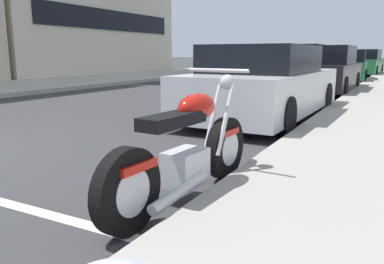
% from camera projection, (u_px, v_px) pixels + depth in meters
% --- Properties ---
extents(sidewalk_far_curb, '(120.00, 5.00, 0.14)m').
position_uv_depth(sidewalk_far_curb, '(98.00, 79.00, 18.08)').
color(sidewalk_far_curb, '#ADA89E').
rests_on(sidewalk_far_curb, ground).
extents(parking_stall_stripe, '(0.12, 2.20, 0.01)m').
position_uv_depth(parking_stall_stripe, '(78.00, 223.00, 2.89)').
color(parking_stall_stripe, silver).
rests_on(parking_stall_stripe, ground).
extents(parked_motorcycle, '(2.10, 0.62, 1.11)m').
position_uv_depth(parked_motorcycle, '(187.00, 152.00, 3.27)').
color(parked_motorcycle, black).
rests_on(parked_motorcycle, ground).
extents(parked_car_across_street, '(4.70, 1.96, 1.40)m').
position_uv_depth(parked_car_across_street, '(265.00, 84.00, 7.46)').
color(parked_car_across_street, silver).
rests_on(parked_car_across_street, ground).
extents(parked_car_mid_block, '(4.45, 1.85, 1.50)m').
position_uv_depth(parked_car_mid_block, '(325.00, 71.00, 12.56)').
color(parked_car_mid_block, black).
rests_on(parked_car_mid_block, ground).
extents(parked_car_far_down_curb, '(4.25, 2.05, 1.41)m').
position_uv_depth(parked_car_far_down_curb, '(345.00, 67.00, 17.62)').
color(parked_car_far_down_curb, '#236638').
rests_on(parked_car_far_down_curb, ground).
extents(parked_car_second_in_row, '(4.53, 2.00, 1.50)m').
position_uv_depth(parked_car_second_in_row, '(363.00, 63.00, 22.65)').
color(parked_car_second_in_row, '#236638').
rests_on(parked_car_second_in_row, ground).
extents(parked_car_near_corner, '(4.18, 2.00, 1.45)m').
position_uv_depth(parked_car_near_corner, '(367.00, 62.00, 27.78)').
color(parked_car_near_corner, '#4C515B').
rests_on(parked_car_near_corner, ground).
extents(crossing_truck, '(2.34, 5.64, 1.92)m').
position_uv_depth(crossing_truck, '(292.00, 57.00, 27.82)').
color(crossing_truck, '#4C5156').
rests_on(crossing_truck, ground).
extents(car_opposite_curb, '(4.33, 1.90, 1.42)m').
position_uv_depth(car_opposite_curb, '(233.00, 63.00, 24.05)').
color(car_opposite_curb, silver).
rests_on(car_opposite_curb, ground).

